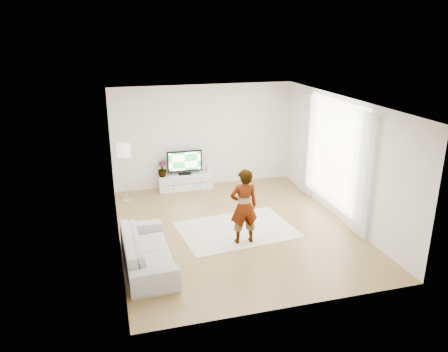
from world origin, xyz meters
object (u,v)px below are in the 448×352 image
object	(u,v)px
television	(185,162)
rug	(237,229)
media_console	(185,182)
sofa	(147,250)
player	(244,206)
floor_lamp	(124,153)

from	to	relation	value
television	rug	size ratio (longest dim) A/B	0.39
television	media_console	bearing A→B (deg)	-90.00
media_console	rug	size ratio (longest dim) A/B	0.60
media_console	sofa	xyz separation A→B (m)	(-1.44, -3.85, 0.11)
television	player	bearing A→B (deg)	-80.86
rug	sofa	bearing A→B (deg)	-153.95
rug	sofa	size ratio (longest dim) A/B	1.14
player	sofa	bearing A→B (deg)	12.74
media_console	sofa	size ratio (longest dim) A/B	0.68
rug	player	xyz separation A→B (m)	(-0.04, -0.60, 0.80)
media_console	television	bearing A→B (deg)	90.00
television	rug	distance (m)	3.04
sofa	floor_lamp	distance (m)	3.51
television	floor_lamp	xyz separation A→B (m)	(-1.61, -0.51, 0.51)
sofa	floor_lamp	world-z (taller)	floor_lamp
sofa	player	bearing A→B (deg)	-80.04
television	sofa	distance (m)	4.16
television	player	world-z (taller)	player
sofa	floor_lamp	bearing A→B (deg)	1.39
player	floor_lamp	xyz separation A→B (m)	(-2.17, 2.97, 0.48)
floor_lamp	rug	bearing A→B (deg)	-47.06
television	sofa	xyz separation A→B (m)	(-1.44, -3.88, -0.46)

